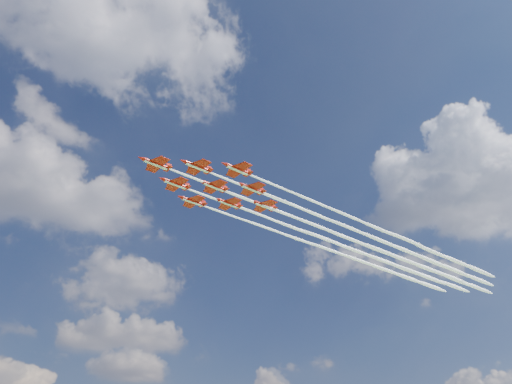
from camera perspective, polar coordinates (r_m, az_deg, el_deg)
jet_lead at (r=185.05m, az=7.93°, el=-4.22°), size 142.08×42.08×2.70m
jet_row2_port at (r=188.33m, az=11.46°, el=-4.37°), size 142.08×42.08×2.70m
jet_row2_starb at (r=195.68m, az=8.73°, el=-5.65°), size 142.08×42.08×2.70m
jet_row3_port at (r=192.31m, az=14.86°, el=-4.50°), size 142.08×42.08×2.70m
jet_row3_centre at (r=199.12m, az=12.07°, el=-5.77°), size 142.08×42.08×2.70m
jet_row3_starb at (r=206.45m, az=9.46°, el=-6.93°), size 142.08×42.08×2.70m
jet_row4_port at (r=203.20m, az=15.28°, el=-5.86°), size 142.08×42.08×2.70m
jet_row4_starb at (r=210.02m, az=12.61°, el=-7.01°), size 142.08×42.08×2.70m
jet_tail at (r=214.20m, az=15.66°, el=-7.07°), size 142.08×42.08×2.70m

